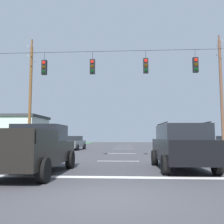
# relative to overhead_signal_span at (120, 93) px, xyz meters

# --- Properties ---
(ground_plane) EXTENTS (120.00, 120.00, 0.00)m
(ground_plane) POSITION_rel_overhead_signal_span_xyz_m (-0.11, -9.55, -4.18)
(ground_plane) COLOR #3D3D42
(stop_bar_stripe) EXTENTS (14.19, 0.45, 0.01)m
(stop_bar_stripe) POSITION_rel_overhead_signal_span_xyz_m (-0.11, -6.54, -4.17)
(stop_bar_stripe) COLOR white
(stop_bar_stripe) RESTS_ON ground
(lane_dash_0) EXTENTS (2.50, 0.15, 0.01)m
(lane_dash_0) POSITION_rel_overhead_signal_span_xyz_m (-0.11, -0.54, -4.17)
(lane_dash_0) COLOR white
(lane_dash_0) RESTS_ON ground
(lane_dash_1) EXTENTS (2.50, 0.15, 0.01)m
(lane_dash_1) POSITION_rel_overhead_signal_span_xyz_m (-0.11, 6.21, -4.17)
(lane_dash_1) COLOR white
(lane_dash_1) RESTS_ON ground
(lane_dash_2) EXTENTS (2.50, 0.15, 0.01)m
(lane_dash_2) POSITION_rel_overhead_signal_span_xyz_m (-0.11, 14.35, -4.17)
(lane_dash_2) COLOR white
(lane_dash_2) RESTS_ON ground
(lane_dash_3) EXTENTS (2.50, 0.15, 0.01)m
(lane_dash_3) POSITION_rel_overhead_signal_span_xyz_m (-0.11, 20.09, -4.17)
(lane_dash_3) COLOR white
(lane_dash_3) RESTS_ON ground
(lane_dash_4) EXTENTS (2.50, 0.15, 0.01)m
(lane_dash_4) POSITION_rel_overhead_signal_span_xyz_m (-0.11, 27.90, -4.17)
(lane_dash_4) COLOR white
(lane_dash_4) RESTS_ON ground
(overhead_signal_span) EXTENTS (17.09, 0.31, 7.50)m
(overhead_signal_span) POSITION_rel_overhead_signal_span_xyz_m (0.00, 0.00, 0.00)
(overhead_signal_span) COLOR brown
(overhead_signal_span) RESTS_ON ground
(pickup_truck) EXTENTS (2.30, 5.41, 1.95)m
(pickup_truck) POSITION_rel_overhead_signal_span_xyz_m (-3.20, -5.91, -3.21)
(pickup_truck) COLOR black
(pickup_truck) RESTS_ON ground
(suv_black) EXTENTS (2.29, 4.84, 2.05)m
(suv_black) POSITION_rel_overhead_signal_span_xyz_m (2.82, -4.26, -3.12)
(suv_black) COLOR black
(suv_black) RESTS_ON ground
(distant_car_oncoming) EXTENTS (2.31, 4.44, 1.52)m
(distant_car_oncoming) POSITION_rel_overhead_signal_span_xyz_m (-5.55, 11.93, -3.39)
(distant_car_oncoming) COLOR slate
(distant_car_oncoming) RESTS_ON ground
(utility_pole_mid_right) EXTENTS (0.27, 1.68, 11.14)m
(utility_pole_mid_right) POSITION_rel_overhead_signal_span_xyz_m (9.27, 8.23, 1.45)
(utility_pole_mid_right) COLOR brown
(utility_pole_mid_right) RESTS_ON ground
(utility_pole_near_left) EXTENTS (0.27, 1.87, 10.65)m
(utility_pole_near_left) POSITION_rel_overhead_signal_span_xyz_m (-8.57, 6.95, 1.15)
(utility_pole_near_left) COLOR brown
(utility_pole_near_left) RESTS_ON ground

